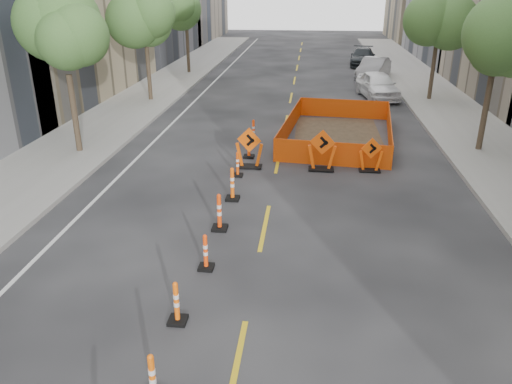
# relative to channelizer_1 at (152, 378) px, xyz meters

# --- Properties ---
(ground_plane) EXTENTS (140.00, 140.00, 0.00)m
(ground_plane) POSITION_rel_channelizer_1_xyz_m (1.28, 2.84, -0.51)
(ground_plane) COLOR black
(sidewalk_left) EXTENTS (4.00, 90.00, 0.15)m
(sidewalk_left) POSITION_rel_channelizer_1_xyz_m (-7.72, 14.84, -0.43)
(sidewalk_left) COLOR gray
(sidewalk_left) RESTS_ON ground
(sidewalk_right) EXTENTS (4.00, 90.00, 0.15)m
(sidewalk_right) POSITION_rel_channelizer_1_xyz_m (10.28, 14.84, -0.43)
(sidewalk_right) COLOR gray
(sidewalk_right) RESTS_ON ground
(tree_l_b) EXTENTS (2.80, 2.80, 5.95)m
(tree_l_b) POSITION_rel_channelizer_1_xyz_m (-7.12, 12.84, 4.02)
(tree_l_b) COLOR #382B1E
(tree_l_b) RESTS_ON ground
(tree_l_c) EXTENTS (2.80, 2.80, 5.95)m
(tree_l_c) POSITION_rel_channelizer_1_xyz_m (-7.12, 22.84, 4.02)
(tree_l_c) COLOR #382B1E
(tree_l_c) RESTS_ON ground
(tree_l_d) EXTENTS (2.80, 2.80, 5.95)m
(tree_l_d) POSITION_rel_channelizer_1_xyz_m (-7.12, 32.84, 4.02)
(tree_l_d) COLOR #382B1E
(tree_l_d) RESTS_ON ground
(tree_r_b) EXTENTS (2.80, 2.80, 5.95)m
(tree_r_b) POSITION_rel_channelizer_1_xyz_m (9.68, 14.84, 4.02)
(tree_r_b) COLOR #382B1E
(tree_r_b) RESTS_ON ground
(tree_r_c) EXTENTS (2.80, 2.80, 5.95)m
(tree_r_c) POSITION_rel_channelizer_1_xyz_m (9.68, 24.84, 4.02)
(tree_r_c) COLOR #382B1E
(tree_r_c) RESTS_ON ground
(channelizer_1) EXTENTS (0.40, 0.40, 1.01)m
(channelizer_1) POSITION_rel_channelizer_1_xyz_m (0.00, 0.00, 0.00)
(channelizer_1) COLOR #EE5D0A
(channelizer_1) RESTS_ON ground
(channelizer_2) EXTENTS (0.39, 0.39, 1.00)m
(channelizer_2) POSITION_rel_channelizer_1_xyz_m (-0.15, 2.18, -0.01)
(channelizer_2) COLOR #FE600A
(channelizer_2) RESTS_ON ground
(channelizer_3) EXTENTS (0.38, 0.38, 0.96)m
(channelizer_3) POSITION_rel_channelizer_1_xyz_m (0.02, 4.36, -0.02)
(channelizer_3) COLOR #FF420A
(channelizer_3) RESTS_ON ground
(channelizer_4) EXTENTS (0.44, 0.44, 1.13)m
(channelizer_4) POSITION_rel_channelizer_1_xyz_m (-0.01, 6.55, 0.06)
(channelizer_4) COLOR #EF3F0A
(channelizer_4) RESTS_ON ground
(channelizer_5) EXTENTS (0.45, 0.45, 1.13)m
(channelizer_5) POSITION_rel_channelizer_1_xyz_m (0.03, 8.73, 0.06)
(channelizer_5) COLOR #F85A0A
(channelizer_5) RESTS_ON ground
(channelizer_6) EXTENTS (0.38, 0.38, 0.96)m
(channelizer_6) POSITION_rel_channelizer_1_xyz_m (-0.10, 10.91, -0.03)
(channelizer_6) COLOR #DA4409
(channelizer_6) RESTS_ON ground
(channelizer_7) EXTENTS (0.44, 0.44, 1.11)m
(channelizer_7) POSITION_rel_channelizer_1_xyz_m (0.05, 13.09, 0.05)
(channelizer_7) COLOR #D83D09
(channelizer_7) RESTS_ON ground
(channelizer_8) EXTENTS (0.41, 0.41, 1.04)m
(channelizer_8) POSITION_rel_channelizer_1_xyz_m (-0.01, 15.28, 0.01)
(channelizer_8) COLOR #F13F0A
(channelizer_8) RESTS_ON ground
(chevron_sign_left) EXTENTS (1.19, 0.87, 1.61)m
(chevron_sign_left) POSITION_rel_channelizer_1_xyz_m (0.22, 11.90, 0.30)
(chevron_sign_left) COLOR #DA4E09
(chevron_sign_left) RESTS_ON ground
(chevron_sign_center) EXTENTS (1.18, 0.84, 1.62)m
(chevron_sign_center) POSITION_rel_channelizer_1_xyz_m (3.00, 11.90, 0.30)
(chevron_sign_center) COLOR #F0500A
(chevron_sign_center) RESTS_ON ground
(chevron_sign_right) EXTENTS (1.00, 0.73, 1.35)m
(chevron_sign_right) POSITION_rel_channelizer_1_xyz_m (4.85, 11.95, 0.17)
(chevron_sign_right) COLOR #F5520A
(chevron_sign_right) RESTS_ON ground
(safety_fence) EXTENTS (5.43, 8.27, 0.98)m
(safety_fence) POSITION_rel_channelizer_1_xyz_m (3.83, 16.33, -0.02)
(safety_fence) COLOR #EF580C
(safety_fence) RESTS_ON ground
(parked_car_near) EXTENTS (2.66, 4.98, 1.61)m
(parked_car_near) POSITION_rel_channelizer_1_xyz_m (6.62, 25.36, 0.30)
(parked_car_near) COLOR white
(parked_car_near) RESTS_ON ground
(parked_car_mid) EXTENTS (3.13, 5.03, 1.56)m
(parked_car_mid) POSITION_rel_channelizer_1_xyz_m (7.07, 31.98, 0.28)
(parked_car_mid) COLOR gray
(parked_car_mid) RESTS_ON ground
(parked_car_far) EXTENTS (2.50, 5.22, 1.47)m
(parked_car_far) POSITION_rel_channelizer_1_xyz_m (6.87, 38.67, 0.23)
(parked_car_far) COLOR black
(parked_car_far) RESTS_ON ground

